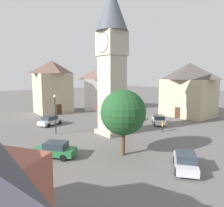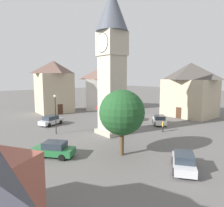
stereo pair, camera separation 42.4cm
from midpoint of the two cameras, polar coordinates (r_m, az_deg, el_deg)
The scene contains 14 objects.
ground_plane at distance 29.46m, azimuth 0.42°, elevation -8.10°, with size 200.00×200.00×0.00m, color #605E5B.
clock_tower at distance 28.56m, azimuth 0.44°, elevation 14.29°, with size 4.28×4.28×19.39m.
car_blue_kerb at distance 21.85m, azimuth -14.99°, elevation -11.92°, with size 4.24×3.95×1.53m.
car_silver_kerb at distance 35.41m, azimuth -15.85°, elevation -4.45°, with size 3.06×4.46×1.53m.
car_red_corner at distance 37.61m, azimuth 5.72°, elevation -3.50°, with size 3.58×4.40×1.53m.
car_white_side at distance 19.36m, azimuth 19.51°, elevation -14.70°, with size 3.84×4.31×1.53m.
car_black_far at distance 35.36m, azimuth 13.10°, elevation -4.37°, with size 4.18×4.03×1.53m.
pedestrian at distance 30.90m, azimuth 14.05°, elevation -5.66°, with size 0.37×0.49×1.69m.
tree at distance 20.70m, azimuth 3.30°, elevation -2.48°, with size 4.52×4.52×6.63m.
building_shop_left at distance 43.84m, azimuth 20.67°, elevation 3.64°, with size 9.43×7.64×10.43m.
building_terrace_right at distance 50.56m, azimuth -2.37°, elevation 4.36°, with size 10.21×10.63×10.05m.
building_hall_far at distance 46.97m, azimuth -15.18°, elevation 4.48°, with size 6.45×7.42×11.08m.
lamp_post at distance 29.40m, azimuth -14.74°, elevation -1.26°, with size 0.36×0.36×5.39m.
road_sign at distance 36.03m, azimuth -3.59°, elevation -2.12°, with size 0.60×0.07×2.80m.
Camera 2 is at (22.19, -17.67, 7.96)m, focal length 33.66 mm.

